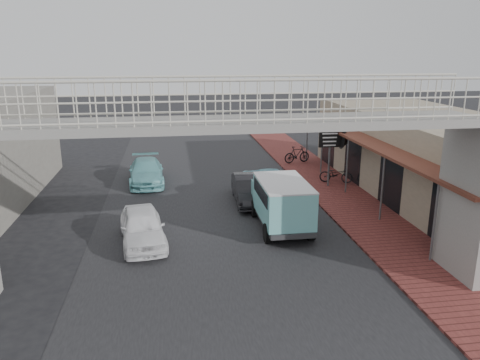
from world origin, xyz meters
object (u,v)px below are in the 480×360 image
object	(u,v)px
white_hatchback	(142,227)
arrow_sign	(345,139)
angkot_van	(282,198)
dark_sedan	(249,189)
angkot_curb	(268,180)
motorcycle_far	(297,155)
angkot_far	(146,172)
street_clock	(476,203)
motorcycle_near	(336,174)

from	to	relation	value
white_hatchback	arrow_sign	xyz separation A→B (m)	(10.11, 6.06, 1.95)
white_hatchback	angkot_van	size ratio (longest dim) A/B	0.93
dark_sedan	arrow_sign	world-z (taller)	arrow_sign
angkot_curb	motorcycle_far	distance (m)	6.40
angkot_far	street_clock	size ratio (longest dim) A/B	1.52
angkot_far	arrow_sign	distance (m)	10.75
angkot_van	arrow_sign	xyz separation A→B (m)	(4.59, 5.30, 1.31)
arrow_sign	motorcycle_near	bearing A→B (deg)	104.37
angkot_far	angkot_van	distance (m)	9.57
angkot_curb	angkot_van	distance (m)	5.13
street_clock	motorcycle_far	bearing A→B (deg)	95.78
angkot_curb	motorcycle_far	bearing A→B (deg)	-123.65
white_hatchback	angkot_curb	bearing A→B (deg)	36.74
angkot_far	arrow_sign	size ratio (longest dim) A/B	1.42
angkot_far	street_clock	distance (m)	16.65
angkot_curb	street_clock	distance (m)	11.18
angkot_far	motorcycle_near	xyz separation A→B (m)	(10.17, -1.76, -0.08)
dark_sedan	street_clock	world-z (taller)	street_clock
dark_sedan	motorcycle_near	distance (m)	5.69
motorcycle_far	arrow_sign	bearing A→B (deg)	176.81
angkot_curb	motorcycle_near	distance (m)	4.04
arrow_sign	angkot_far	bearing A→B (deg)	168.19
angkot_van	angkot_far	bearing A→B (deg)	127.11
angkot_curb	angkot_van	world-z (taller)	angkot_van
dark_sedan	angkot_far	size ratio (longest dim) A/B	0.90
white_hatchback	angkot_curb	distance (m)	8.37
white_hatchback	arrow_sign	size ratio (longest dim) A/B	1.26
motorcycle_far	arrow_sign	distance (m)	5.82
white_hatchback	arrow_sign	distance (m)	11.94
angkot_far	motorcycle_near	world-z (taller)	angkot_far
white_hatchback	motorcycle_near	xyz separation A→B (m)	(9.97, 6.64, -0.10)
white_hatchback	dark_sedan	bearing A→B (deg)	34.38
white_hatchback	motorcycle_far	xyz separation A→B (m)	(9.09, 11.43, -0.04)
motorcycle_far	dark_sedan	bearing A→B (deg)	135.14
angkot_van	white_hatchback	bearing A→B (deg)	-171.89
angkot_far	arrow_sign	bearing A→B (deg)	-15.88
white_hatchback	motorcycle_far	bearing A→B (deg)	44.18
dark_sedan	angkot_far	distance (m)	6.48
white_hatchback	street_clock	world-z (taller)	street_clock
motorcycle_near	arrow_sign	bearing A→B (deg)	-146.22
motorcycle_near	arrow_sign	size ratio (longest dim) A/B	0.57
dark_sedan	arrow_sign	bearing A→B (deg)	20.60
angkot_van	motorcycle_near	distance (m)	7.42
arrow_sign	angkot_van	bearing A→B (deg)	-129.86
street_clock	angkot_far	bearing A→B (deg)	130.89
street_clock	dark_sedan	bearing A→B (deg)	124.32
angkot_curb	motorcycle_near	world-z (taller)	angkot_curb
dark_sedan	angkot_van	world-z (taller)	angkot_van
street_clock	angkot_curb	bearing A→B (deg)	114.57
arrow_sign	street_clock	bearing A→B (deg)	-87.15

